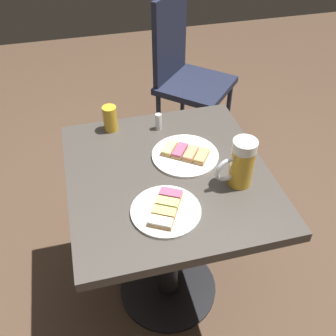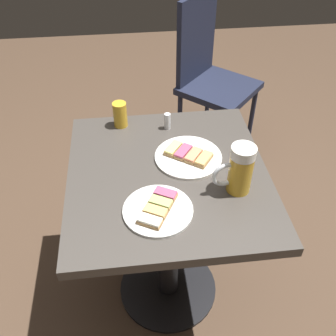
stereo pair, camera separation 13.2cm
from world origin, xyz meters
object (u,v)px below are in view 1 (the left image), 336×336
(cafe_chair, at_px, (185,71))
(beer_mug, at_px, (241,163))
(plate_far, at_px, (185,154))
(plate_near, at_px, (166,210))
(salt_shaker, at_px, (158,122))
(beer_glass_small, at_px, (110,119))

(cafe_chair, bearing_deg, beer_mug, 35.44)
(plate_far, height_order, beer_mug, beer_mug)
(plate_near, xyz_separation_m, beer_mug, (0.26, 0.07, 0.08))
(plate_near, distance_m, plate_far, 0.28)
(plate_far, xyz_separation_m, salt_shaker, (-0.05, 0.19, 0.02))
(beer_mug, bearing_deg, cafe_chair, 82.56)
(plate_near, height_order, beer_mug, beer_mug)
(salt_shaker, bearing_deg, plate_far, -74.64)
(beer_mug, bearing_deg, beer_glass_small, 131.68)
(plate_far, distance_m, beer_glass_small, 0.33)
(beer_mug, xyz_separation_m, cafe_chair, (0.14, 1.11, -0.25))
(beer_glass_small, bearing_deg, plate_near, -78.09)
(beer_mug, bearing_deg, plate_near, -165.78)
(plate_far, height_order, beer_glass_small, beer_glass_small)
(plate_far, relative_size, salt_shaker, 3.63)
(plate_near, xyz_separation_m, beer_glass_small, (-0.10, 0.48, 0.04))
(beer_glass_small, bearing_deg, salt_shaker, -12.77)
(plate_far, relative_size, beer_mug, 1.39)
(beer_mug, distance_m, salt_shaker, 0.41)
(plate_far, bearing_deg, beer_mug, -53.45)
(plate_near, height_order, beer_glass_small, beer_glass_small)
(plate_near, bearing_deg, beer_mug, 14.22)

